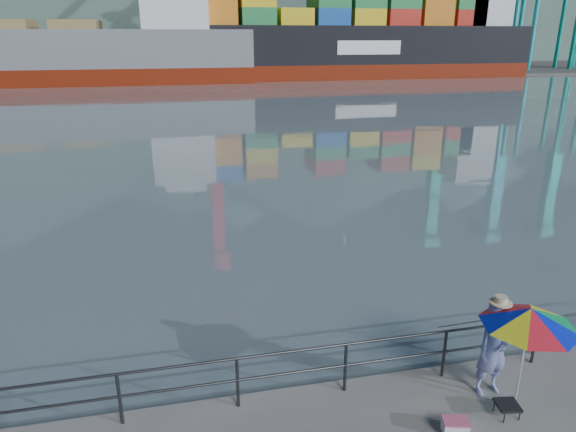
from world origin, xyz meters
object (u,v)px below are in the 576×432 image
(beach_umbrella, at_px, (530,317))
(container_ship, at_px, (369,38))
(cooler_bag, at_px, (455,427))
(fisherman, at_px, (493,349))
(bulk_carrier, at_px, (54,52))

(beach_umbrella, bearing_deg, container_ship, 71.08)
(cooler_bag, relative_size, container_ship, 0.01)
(fisherman, bearing_deg, cooler_bag, -150.23)
(fisherman, distance_m, cooler_bag, 1.64)
(beach_umbrella, height_order, bulk_carrier, bulk_carrier)
(cooler_bag, bearing_deg, bulk_carrier, 120.32)
(fisherman, height_order, beach_umbrella, beach_umbrella)
(fisherman, height_order, container_ship, container_ship)
(cooler_bag, distance_m, bulk_carrier, 75.61)
(beach_umbrella, bearing_deg, bulk_carrier, 106.08)
(beach_umbrella, distance_m, bulk_carrier, 75.55)
(fisherman, bearing_deg, bulk_carrier, 99.50)
(fisherman, relative_size, beach_umbrella, 0.93)
(cooler_bag, bearing_deg, container_ship, 85.55)
(fisherman, xyz_separation_m, container_ship, (25.75, 73.94, 4.95))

